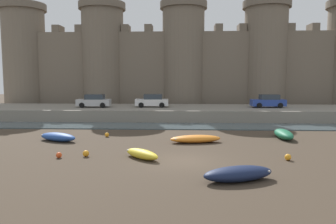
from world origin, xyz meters
The scene contains 16 objects.
ground_plane centered at (0.00, 0.00, 0.00)m, with size 160.00×160.00×0.00m, color #423528.
water_channel centered at (0.00, 14.17, 0.05)m, with size 80.00×4.50×0.10m, color #47565B.
quay_road centered at (0.00, 21.42, 0.69)m, with size 60.99×10.00×1.39m, color gray.
castle centered at (0.00, 30.61, 7.48)m, with size 55.99×7.00×19.22m.
rowboat_midflat_left centered at (-2.62, 0.52, 0.31)m, with size 2.68×2.64×0.59m.
rowboat_foreground_right centered at (2.65, -3.70, 0.38)m, with size 3.89×2.46×0.72m.
rowboat_foreground_centre centered at (0.92, 5.78, 0.31)m, with size 4.16×2.03×0.59m.
rowboat_midflat_centre centered at (-10.05, 5.94, 0.35)m, with size 3.66×2.55×0.67m.
rowboat_foreground_left centered at (8.32, 7.81, 0.39)m, with size 1.22×3.52×0.75m.
mooring_buoy_off_centre centered at (6.37, 0.48, 0.20)m, with size 0.39×0.39×0.39m, color orange.
mooring_buoy_near_shore centered at (-6.28, 0.88, 0.20)m, with size 0.41×0.41×0.41m, color orange.
mooring_buoy_near_channel centered at (-6.55, 7.94, 0.19)m, with size 0.37×0.37×0.37m, color orange.
mooring_buoy_mid_mud centered at (-7.88, 0.46, 0.18)m, with size 0.36×0.36×0.36m, color #E04C1E.
car_quay_centre_east centered at (-11.10, 20.72, 2.17)m, with size 4.16×2.00×1.62m.
car_quay_centre_west centered at (10.50, 21.36, 2.17)m, with size 4.16×2.00×1.62m.
car_quay_west centered at (-3.89, 21.28, 2.17)m, with size 4.16×2.00×1.62m.
Camera 1 is at (-0.11, -19.44, 5.03)m, focal length 35.00 mm.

